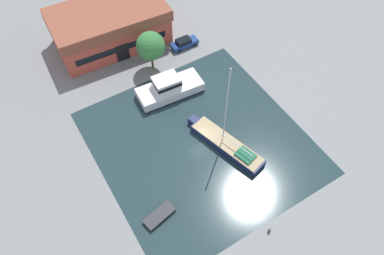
{
  "coord_description": "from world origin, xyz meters",
  "views": [
    {
      "loc": [
        -16.2,
        -24.32,
        43.42
      ],
      "look_at": [
        0.0,
        2.14,
        1.0
      ],
      "focal_mm": 35.0,
      "sensor_mm": 36.0,
      "label": 1
    }
  ],
  "objects_px": {
    "warehouse_building": "(110,26)",
    "motor_cruiser": "(169,88)",
    "quay_tree_near_building": "(151,46)",
    "sailboat_moored": "(226,144)",
    "parked_car": "(184,43)",
    "small_dinghy": "(159,216)"
  },
  "relations": [
    {
      "from": "warehouse_building",
      "to": "sailboat_moored",
      "type": "distance_m",
      "value": 28.62
    },
    {
      "from": "warehouse_building",
      "to": "sailboat_moored",
      "type": "bearing_deg",
      "value": -78.12
    },
    {
      "from": "warehouse_building",
      "to": "sailboat_moored",
      "type": "xyz_separation_m",
      "value": [
        4.31,
        -28.18,
        -2.6
      ]
    },
    {
      "from": "parked_car",
      "to": "sailboat_moored",
      "type": "bearing_deg",
      "value": -14.12
    },
    {
      "from": "quay_tree_near_building",
      "to": "parked_car",
      "type": "relative_size",
      "value": 1.45
    },
    {
      "from": "warehouse_building",
      "to": "motor_cruiser",
      "type": "bearing_deg",
      "value": -77.99
    },
    {
      "from": "warehouse_building",
      "to": "quay_tree_near_building",
      "type": "xyz_separation_m",
      "value": [
        2.94,
        -9.24,
        1.31
      ]
    },
    {
      "from": "warehouse_building",
      "to": "quay_tree_near_building",
      "type": "distance_m",
      "value": 9.78
    },
    {
      "from": "warehouse_building",
      "to": "small_dinghy",
      "type": "bearing_deg",
      "value": -101.42
    },
    {
      "from": "quay_tree_near_building",
      "to": "small_dinghy",
      "type": "bearing_deg",
      "value": -116.18
    },
    {
      "from": "parked_car",
      "to": "motor_cruiser",
      "type": "xyz_separation_m",
      "value": [
        -7.44,
        -8.02,
        0.46
      ]
    },
    {
      "from": "motor_cruiser",
      "to": "small_dinghy",
      "type": "bearing_deg",
      "value": 151.28
    },
    {
      "from": "motor_cruiser",
      "to": "small_dinghy",
      "type": "distance_m",
      "value": 20.0
    },
    {
      "from": "small_dinghy",
      "to": "parked_car",
      "type": "bearing_deg",
      "value": -48.29
    },
    {
      "from": "sailboat_moored",
      "to": "warehouse_building",
      "type": "bearing_deg",
      "value": 82.84
    },
    {
      "from": "quay_tree_near_building",
      "to": "sailboat_moored",
      "type": "bearing_deg",
      "value": -85.85
    },
    {
      "from": "quay_tree_near_building",
      "to": "parked_car",
      "type": "height_order",
      "value": "quay_tree_near_building"
    },
    {
      "from": "quay_tree_near_building",
      "to": "motor_cruiser",
      "type": "bearing_deg",
      "value": -94.62
    },
    {
      "from": "motor_cruiser",
      "to": "small_dinghy",
      "type": "height_order",
      "value": "motor_cruiser"
    },
    {
      "from": "quay_tree_near_building",
      "to": "small_dinghy",
      "type": "distance_m",
      "value": 26.13
    },
    {
      "from": "quay_tree_near_building",
      "to": "sailboat_moored",
      "type": "relative_size",
      "value": 0.47
    },
    {
      "from": "parked_car",
      "to": "small_dinghy",
      "type": "xyz_separation_m",
      "value": [
        -18.3,
        -24.78,
        -0.55
      ]
    }
  ]
}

